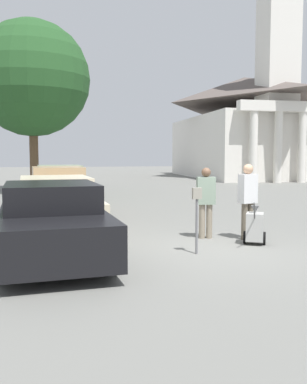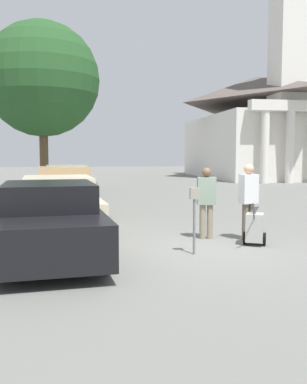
% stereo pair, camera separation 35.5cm
% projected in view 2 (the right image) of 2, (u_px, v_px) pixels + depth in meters
% --- Properties ---
extents(ground_plane, '(120.00, 120.00, 0.00)m').
position_uv_depth(ground_plane, '(203.00, 251.00, 8.69)').
color(ground_plane, slate).
extents(parked_car_black, '(2.37, 5.08, 1.41)m').
position_uv_depth(parked_car_black, '(49.00, 220.00, 8.32)').
color(parked_car_black, black).
rests_on(parked_car_black, ground_plane).
extents(parked_car_cream, '(2.40, 5.24, 1.38)m').
position_uv_depth(parked_car_cream, '(58.00, 204.00, 11.11)').
color(parked_car_cream, beige).
rests_on(parked_car_cream, ground_plane).
extents(parked_car_tan, '(2.29, 4.86, 1.54)m').
position_uv_depth(parked_car_tan, '(64.00, 191.00, 14.39)').
color(parked_car_tan, tan).
rests_on(parked_car_tan, ground_plane).
extents(parked_car_sage, '(2.42, 4.94, 1.50)m').
position_uv_depth(parked_car_sage, '(67.00, 184.00, 17.99)').
color(parked_car_sage, gray).
rests_on(parked_car_sage, ground_plane).
extents(parking_meter, '(0.18, 0.09, 1.30)m').
position_uv_depth(parking_meter, '(194.00, 208.00, 8.30)').
color(parking_meter, slate).
rests_on(parking_meter, ground_plane).
extents(person_worker, '(0.45, 0.28, 1.65)m').
position_uv_depth(person_worker, '(206.00, 199.00, 9.84)').
color(person_worker, gray).
rests_on(person_worker, ground_plane).
extents(person_supervisor, '(0.47, 0.34, 1.73)m').
position_uv_depth(person_supervisor, '(248.00, 197.00, 9.68)').
color(person_supervisor, '#665B4C').
rests_on(person_supervisor, ground_plane).
extents(equipment_cart, '(0.63, 0.97, 1.00)m').
position_uv_depth(equipment_cart, '(255.00, 227.00, 9.19)').
color(equipment_cart, '#B2B2AD').
rests_on(equipment_cart, ground_plane).
extents(church, '(9.16, 15.87, 24.22)m').
position_uv_depth(church, '(259.00, 116.00, 35.87)').
color(church, silver).
rests_on(church, ground_plane).
extents(shade_tree, '(5.78, 5.78, 8.64)m').
position_uv_depth(shade_tree, '(42.00, 80.00, 21.68)').
color(shade_tree, brown).
rests_on(shade_tree, ground_plane).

